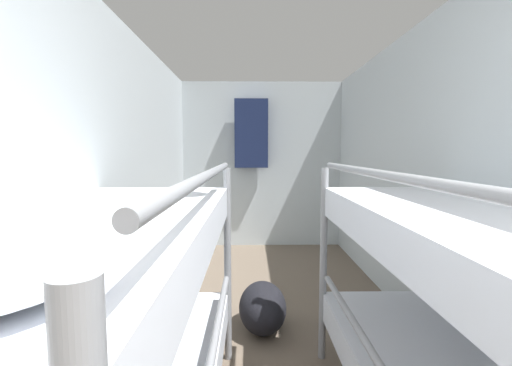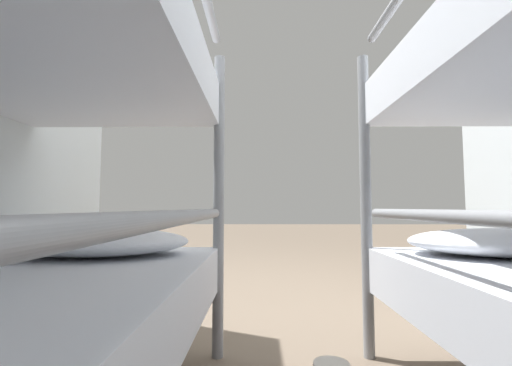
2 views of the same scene
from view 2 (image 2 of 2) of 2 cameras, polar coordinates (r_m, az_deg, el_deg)
name	(u,v)px [view 2 (image 2 of 2)]	position (r m, az deg, el deg)	size (l,w,h in m)	color
ground_plane	(283,312)	(2.04, 4.51, -20.70)	(20.00, 20.00, 0.00)	#6B5B4C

